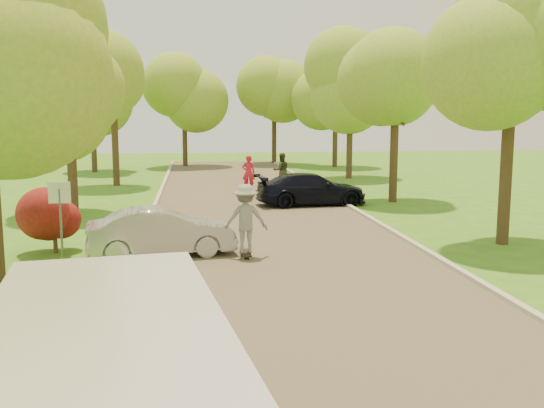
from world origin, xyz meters
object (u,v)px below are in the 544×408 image
dark_sedan (311,189)px  street_sign (60,206)px  longboard (246,253)px  person_olive (281,170)px  person_striped (248,173)px  skateboarder (245,219)px  silver_sedan (162,232)px

dark_sedan → street_sign: bearing=133.2°
longboard → dark_sedan: bearing=-111.2°
longboard → person_olive: 15.82m
street_sign → person_striped: (6.19, 14.87, -0.66)m
skateboarder → person_olive: skateboarder is taller
silver_sedan → skateboarder: 2.35m
dark_sedan → person_striped: (-2.21, 5.36, 0.21)m
street_sign → person_striped: street_sign is taller
dark_sedan → person_olive: 6.28m
person_striped → person_olive: 2.04m
street_sign → skateboarder: street_sign is taller
silver_sedan → person_olive: (5.52, 15.01, 0.26)m
skateboarder → person_striped: (1.41, 14.55, -0.16)m
dark_sedan → silver_sedan: bearing=140.6°
street_sign → skateboarder: size_ratio=1.16×
longboard → street_sign: bearing=4.1°
silver_sedan → person_striped: size_ratio=2.22×
silver_sedan → skateboarder: size_ratio=2.14×
longboard → skateboarder: size_ratio=0.51×
street_sign → longboard: size_ratio=2.25×
street_sign → longboard: 5.00m
skateboarder → person_striped: bearing=-95.2°
street_sign → person_olive: street_sign is taller
silver_sedan → person_striped: 14.58m
longboard → person_striped: size_ratio=0.53×
street_sign → dark_sedan: (8.40, 9.51, -0.87)m
silver_sedan → longboard: bearing=-108.6°
longboard → person_striped: (1.41, 14.55, 0.80)m
person_striped → person_olive: bearing=-147.4°
dark_sedan → skateboarder: size_ratio=2.53×
street_sign → person_striped: bearing=67.4°
silver_sedan → person_striped: bearing=-22.1°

